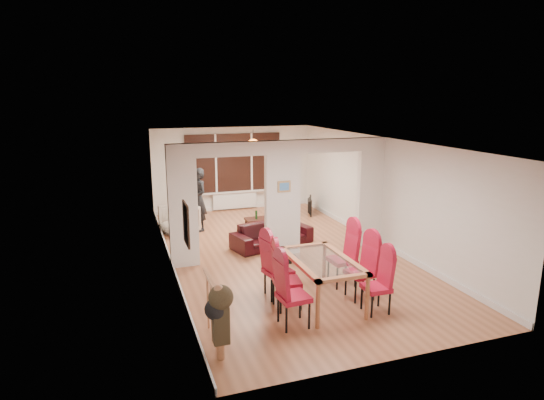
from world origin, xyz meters
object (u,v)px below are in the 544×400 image
dining_chair_lb (287,277)px  television (308,206)px  armchair (179,219)px  dining_chair_la (294,292)px  dining_table (321,281)px  dining_chair_ra (376,283)px  sofa (272,234)px  person (198,200)px  coffee_table (263,222)px  bottle (256,215)px  dining_chair_rc (342,256)px  dining_chair_lc (278,267)px  dining_chair_rb (360,269)px  bowl (270,216)px

dining_chair_lb → television: bearing=72.2°
armchair → dining_chair_la: bearing=-11.8°
dining_table → dining_chair_ra: bearing=-41.2°
dining_chair_ra → sofa: size_ratio=0.52×
person → dining_chair_la: bearing=-12.7°
armchair → coffee_table: size_ratio=0.86×
television → bottle: 2.11m
armchair → dining_chair_rc: bearing=7.2°
dining_chair_la → dining_chair_lc: bearing=78.8°
dining_chair_rb → armchair: bearing=106.2°
dining_chair_rc → armchair: size_ratio=1.39×
dining_table → dining_chair_lb: dining_chair_lb is taller
dining_chair_lb → bottle: dining_chair_lb is taller
dining_chair_ra → television: dining_chair_ra is taller
person → bowl: (1.97, -0.08, -0.60)m
television → bowl: bearing=139.9°
dining_chair_rc → person: 4.89m
dining_chair_lc → armchair: (-1.17, 4.48, -0.19)m
dining_chair_lb → dining_chair_ra: (1.34, -0.63, -0.04)m
sofa → person: (-1.44, 1.86, 0.56)m
dining_chair_rc → coffee_table: bearing=89.4°
dining_chair_lb → coffee_table: dining_chair_lb is taller
dining_chair_lc → dining_chair_rc: bearing=-7.2°
dining_chair_la → television: (2.96, 6.36, -0.32)m
dining_chair_rb → bottle: dining_chair_rb is taller
dining_table → sofa: size_ratio=0.88×
dining_chair_rc → sofa: 2.68m
dining_chair_rc → television: dining_chair_rc is taller
dining_chair_la → person: bearing=90.5°
bowl → bottle: bearing=-166.6°
bottle → bowl: bearing=13.4°
television → dining_chair_lc: bearing=173.9°
sofa → dining_chair_ra: bearing=-97.1°
dining_chair_lc → coffee_table: 4.61m
dining_chair_ra → dining_chair_rc: size_ratio=0.89×
dining_table → bowl: size_ratio=8.48×
dining_chair_lb → dining_chair_rb: size_ratio=1.01×
dining_chair_rc → dining_table: bearing=-143.6°
sofa → armchair: bearing=123.1°
dining_chair_lc → bottle: size_ratio=4.45×
dining_chair_lc → television: 6.00m
person → coffee_table: 1.90m
sofa → bowl: 1.86m
coffee_table → dining_chair_lb: bearing=-102.8°
coffee_table → bowl: bearing=11.7°
dining_table → coffee_table: dining_table is taller
dining_table → sofa: dining_table is taller
dining_table → sofa: (0.18, 3.19, -0.12)m
dining_chair_lc → person: (-0.63, 4.58, 0.28)m
television → bottle: size_ratio=3.40×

